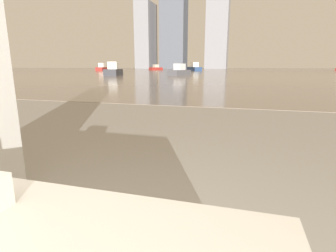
# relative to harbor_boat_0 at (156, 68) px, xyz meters

# --- Properties ---
(harbor_water) EXTENTS (180.00, 110.00, 0.01)m
(harbor_water) POSITION_rel_harbor_boat_0_xyz_m (23.82, -11.76, -0.55)
(harbor_water) COLOR gray
(harbor_water) RESTS_ON ground_plane
(harbor_boat_0) EXTENTS (3.37, 4.24, 1.54)m
(harbor_boat_0) POSITION_rel_harbor_boat_0_xyz_m (0.00, 0.00, 0.00)
(harbor_boat_0) COLOR maroon
(harbor_boat_0) RESTS_ON harbor_water
(harbor_boat_1) EXTENTS (2.51, 5.01, 1.80)m
(harbor_boat_1) POSITION_rel_harbor_boat_0_xyz_m (-7.78, -16.84, 0.09)
(harbor_boat_1) COLOR maroon
(harbor_boat_1) RESTS_ON harbor_water
(harbor_boat_2) EXTENTS (2.45, 4.37, 1.55)m
(harbor_boat_2) POSITION_rel_harbor_boat_0_xyz_m (9.96, -45.45, 0.00)
(harbor_boat_2) COLOR #2D2D33
(harbor_boat_2) RESTS_ON harbor_water
(harbor_boat_3) EXTENTS (4.14, 5.31, 1.92)m
(harbor_boat_3) POSITION_rel_harbor_boat_0_xyz_m (13.59, -12.89, 0.13)
(harbor_boat_3) COLOR navy
(harbor_boat_3) RESTS_ON harbor_water
(harbor_boat_4) EXTENTS (2.08, 3.80, 1.35)m
(harbor_boat_4) POSITION_rel_harbor_boat_0_xyz_m (17.34, -43.32, -0.07)
(harbor_boat_4) COLOR #4C4C51
(harbor_boat_4) RESTS_ON harbor_water
(skyline_tower_0) EXTENTS (6.77, 12.05, 28.59)m
(skyline_tower_0) POSITION_rel_harbor_boat_0_xyz_m (-19.33, 44.24, 13.74)
(skyline_tower_0) COLOR slate
(skyline_tower_0) RESTS_ON ground_plane
(skyline_tower_1) EXTENTS (10.72, 9.54, 57.52)m
(skyline_tower_1) POSITION_rel_harbor_boat_0_xyz_m (-6.28, 44.24, 28.21)
(skyline_tower_1) COLOR #4C515B
(skyline_tower_1) RESTS_ON ground_plane
(skyline_tower_2) EXTENTS (8.96, 10.67, 46.01)m
(skyline_tower_2) POSITION_rel_harbor_boat_0_xyz_m (12.83, 44.24, 22.45)
(skyline_tower_2) COLOR slate
(skyline_tower_2) RESTS_ON ground_plane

